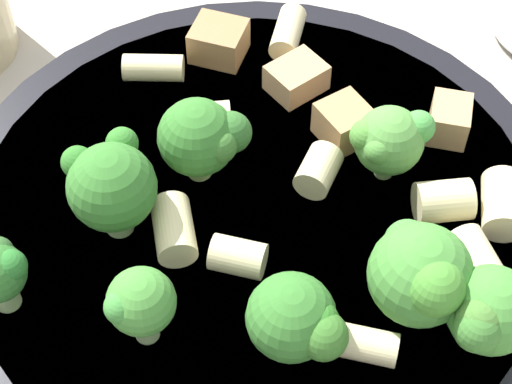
% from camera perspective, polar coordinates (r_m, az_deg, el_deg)
% --- Properties ---
extents(ground_plane, '(2.00, 2.00, 0.00)m').
position_cam_1_polar(ground_plane, '(0.40, -0.00, -4.40)').
color(ground_plane, '#BCB29E').
extents(pasta_bowl, '(0.27, 0.27, 0.04)m').
position_cam_1_polar(pasta_bowl, '(0.38, -0.00, -2.48)').
color(pasta_bowl, black).
rests_on(pasta_bowl, ground_plane).
extents(broccoli_floret_0, '(0.04, 0.04, 0.04)m').
position_cam_1_polar(broccoli_floret_0, '(0.31, 2.78, -8.56)').
color(broccoli_floret_0, '#9EC175').
rests_on(broccoli_floret_0, pasta_bowl).
extents(broccoli_floret_2, '(0.04, 0.04, 0.05)m').
position_cam_1_polar(broccoli_floret_2, '(0.32, 10.93, -5.39)').
color(broccoli_floret_2, '#84AD60').
rests_on(broccoli_floret_2, pasta_bowl).
extents(broccoli_floret_3, '(0.03, 0.03, 0.04)m').
position_cam_1_polar(broccoli_floret_3, '(0.32, 15.13, -7.73)').
color(broccoli_floret_3, '#84AD60').
rests_on(broccoli_floret_3, pasta_bowl).
extents(broccoli_floret_4, '(0.04, 0.03, 0.04)m').
position_cam_1_polar(broccoli_floret_4, '(0.37, 8.85, 3.45)').
color(broccoli_floret_4, '#84AD60').
rests_on(broccoli_floret_4, pasta_bowl).
extents(broccoli_floret_5, '(0.03, 0.03, 0.04)m').
position_cam_1_polar(broccoli_floret_5, '(0.32, -7.78, -7.42)').
color(broccoli_floret_5, '#9EC175').
rests_on(broccoli_floret_5, pasta_bowl).
extents(broccoli_floret_6, '(0.04, 0.03, 0.04)m').
position_cam_1_polar(broccoli_floret_6, '(0.36, -3.58, 3.61)').
color(broccoli_floret_6, '#93B766').
rests_on(broccoli_floret_6, pasta_bowl).
extents(broccoli_floret_7, '(0.04, 0.04, 0.05)m').
position_cam_1_polar(broccoli_floret_7, '(0.35, -9.69, 0.98)').
color(broccoli_floret_7, '#9EC175').
rests_on(broccoli_floret_7, pasta_bowl).
extents(rigatoni_0, '(0.02, 0.03, 0.02)m').
position_cam_1_polar(rigatoni_0, '(0.35, -5.49, -2.49)').
color(rigatoni_0, beige).
rests_on(rigatoni_0, pasta_bowl).
extents(rigatoni_1, '(0.03, 0.02, 0.01)m').
position_cam_1_polar(rigatoni_1, '(0.42, -6.85, 8.22)').
color(rigatoni_1, beige).
rests_on(rigatoni_1, pasta_bowl).
extents(rigatoni_2, '(0.02, 0.03, 0.01)m').
position_cam_1_polar(rigatoni_2, '(0.44, 2.14, 10.58)').
color(rigatoni_2, beige).
rests_on(rigatoni_2, pasta_bowl).
extents(rigatoni_3, '(0.02, 0.02, 0.02)m').
position_cam_1_polar(rigatoni_3, '(0.39, -3.28, 4.88)').
color(rigatoni_3, beige).
rests_on(rigatoni_3, pasta_bowl).
extents(rigatoni_4, '(0.03, 0.03, 0.02)m').
position_cam_1_polar(rigatoni_4, '(0.37, 16.10, -0.77)').
color(rigatoni_4, beige).
rests_on(rigatoni_4, pasta_bowl).
extents(rigatoni_5, '(0.03, 0.02, 0.02)m').
position_cam_1_polar(rigatoni_5, '(0.34, -1.22, -4.34)').
color(rigatoni_5, beige).
rests_on(rigatoni_5, pasta_bowl).
extents(rigatoni_6, '(0.02, 0.03, 0.02)m').
position_cam_1_polar(rigatoni_6, '(0.35, 14.42, -4.54)').
color(rigatoni_6, beige).
rests_on(rigatoni_6, pasta_bowl).
extents(rigatoni_7, '(0.03, 0.03, 0.02)m').
position_cam_1_polar(rigatoni_7, '(0.37, 4.19, 1.44)').
color(rigatoni_7, beige).
rests_on(rigatoni_7, pasta_bowl).
extents(rigatoni_8, '(0.02, 0.02, 0.02)m').
position_cam_1_polar(rigatoni_8, '(0.37, 12.39, -0.59)').
color(rigatoni_8, beige).
rests_on(rigatoni_8, pasta_bowl).
extents(rigatoni_9, '(0.03, 0.02, 0.01)m').
position_cam_1_polar(rigatoni_9, '(0.33, 7.51, -10.09)').
color(rigatoni_9, beige).
rests_on(rigatoni_9, pasta_bowl).
extents(chicken_chunk_0, '(0.03, 0.03, 0.02)m').
position_cam_1_polar(chicken_chunk_0, '(0.43, -1.84, 10.11)').
color(chicken_chunk_0, '#A87A4C').
rests_on(chicken_chunk_0, pasta_bowl).
extents(chicken_chunk_1, '(0.02, 0.03, 0.02)m').
position_cam_1_polar(chicken_chunk_1, '(0.40, 12.77, 4.73)').
color(chicken_chunk_1, tan).
rests_on(chicken_chunk_1, pasta_bowl).
extents(chicken_chunk_2, '(0.03, 0.03, 0.02)m').
position_cam_1_polar(chicken_chunk_2, '(0.39, 5.89, 4.61)').
color(chicken_chunk_2, tan).
rests_on(chicken_chunk_2, pasta_bowl).
extents(chicken_chunk_3, '(0.03, 0.03, 0.01)m').
position_cam_1_polar(chicken_chunk_3, '(0.41, 2.72, 7.63)').
color(chicken_chunk_3, tan).
rests_on(chicken_chunk_3, pasta_bowl).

